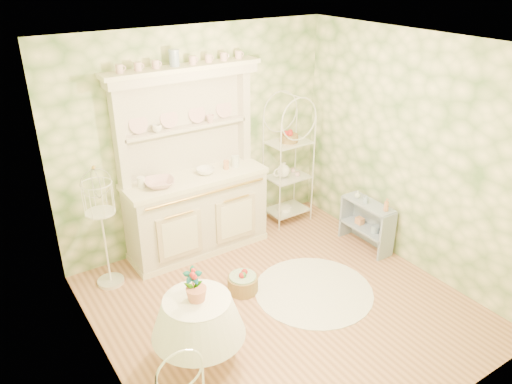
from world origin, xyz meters
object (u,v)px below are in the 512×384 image
round_table (199,331)px  birdcage_stand (102,226)px  kitchen_dresser (194,165)px  bakers_rack (288,158)px  side_shelf (366,225)px  floor_basket (243,282)px

round_table → birdcage_stand: (-0.28, 1.66, 0.38)m
kitchen_dresser → round_table: (-0.91, -1.77, -0.77)m
kitchen_dresser → bakers_rack: bearing=0.7°
side_shelf → kitchen_dresser: bearing=149.1°
floor_basket → birdcage_stand: bearing=141.0°
kitchen_dresser → side_shelf: bearing=-31.5°
kitchen_dresser → side_shelf: 2.29m
side_shelf → birdcage_stand: size_ratio=0.46×
bakers_rack → birdcage_stand: bearing=-178.7°
birdcage_stand → kitchen_dresser: bearing=5.2°
bakers_rack → floor_basket: size_ratio=5.09×
birdcage_stand → floor_basket: bearing=-39.0°
side_shelf → floor_basket: side_shelf is taller
side_shelf → floor_basket: (-1.82, 0.05, -0.18)m
round_table → birdcage_stand: 1.73m
bakers_rack → round_table: 2.97m
kitchen_dresser → birdcage_stand: bearing=-174.8°
round_table → birdcage_stand: size_ratio=0.50×
side_shelf → round_table: bearing=-165.7°
birdcage_stand → floor_basket: 1.65m
kitchen_dresser → bakers_rack: size_ratio=1.24×
kitchen_dresser → round_table: size_ratio=3.09×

